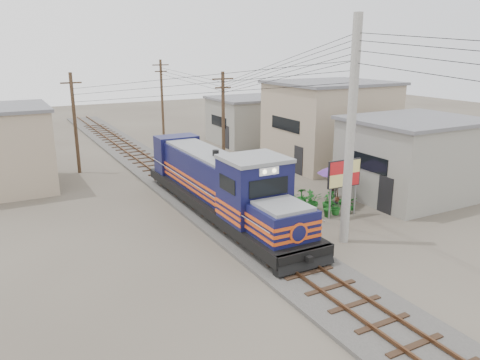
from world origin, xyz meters
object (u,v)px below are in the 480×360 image
locomotive (221,186)px  vendor (334,185)px  market_umbrella (336,169)px  billboard (344,175)px

locomotive → vendor: bearing=-1.9°
locomotive → market_umbrella: bearing=-11.2°
billboard → market_umbrella: size_ratio=1.27×
locomotive → vendor: (7.34, -0.24, -0.91)m
billboard → vendor: 3.69m
billboard → market_umbrella: 2.08m
market_umbrella → vendor: size_ratio=1.60×
locomotive → billboard: size_ratio=4.94×
locomotive → market_umbrella: size_ratio=6.29×
locomotive → market_umbrella: locomotive is taller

